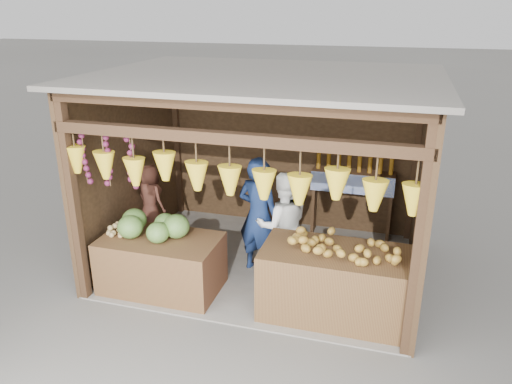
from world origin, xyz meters
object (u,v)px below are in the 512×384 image
at_px(man_standing, 259,216).
at_px(counter_right, 335,284).
at_px(vendor_seated, 150,198).
at_px(woman_standing, 283,225).
at_px(counter_left, 162,264).

bearing_deg(man_standing, counter_right, 160.88).
bearing_deg(counter_right, vendor_seated, 160.14).
xyz_separation_m(woman_standing, vendor_seated, (-2.07, 0.30, 0.05)).
distance_m(counter_right, vendor_seated, 3.08).
distance_m(counter_right, man_standing, 1.44).
xyz_separation_m(counter_right, woman_standing, (-0.81, 0.75, 0.31)).
bearing_deg(counter_right, counter_left, -179.15).
distance_m(counter_right, woman_standing, 1.14).
distance_m(counter_left, vendor_seated, 1.34).
xyz_separation_m(counter_right, man_standing, (-1.15, 0.78, 0.40)).
bearing_deg(vendor_seated, man_standing, -164.45).
height_order(counter_left, counter_right, counter_right).
height_order(man_standing, woman_standing, man_standing).
distance_m(man_standing, woman_standing, 0.35).
bearing_deg(vendor_seated, counter_right, -175.68).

